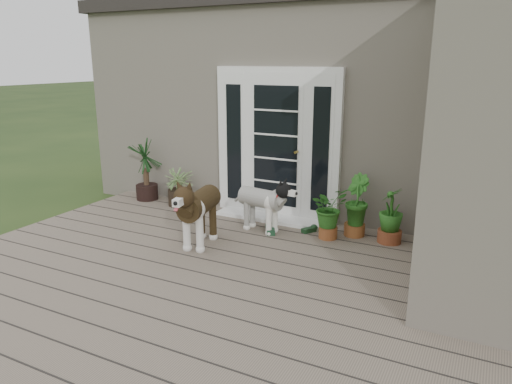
% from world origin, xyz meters
% --- Properties ---
extents(deck, '(6.20, 4.60, 0.12)m').
position_xyz_m(deck, '(0.00, 0.40, 0.06)').
color(deck, '#6B5B4C').
rests_on(deck, ground).
extents(house_main, '(7.40, 4.00, 3.10)m').
position_xyz_m(house_main, '(0.00, 4.65, 1.55)').
color(house_main, '#665E54').
rests_on(house_main, ground).
extents(roof_main, '(7.60, 4.20, 0.20)m').
position_xyz_m(roof_main, '(0.00, 4.65, 3.20)').
color(roof_main, '#2D2826').
rests_on(roof_main, house_main).
extents(door_unit, '(1.90, 0.14, 2.15)m').
position_xyz_m(door_unit, '(-0.20, 2.60, 1.19)').
color(door_unit, white).
rests_on(door_unit, deck).
extents(door_step, '(1.60, 0.40, 0.05)m').
position_xyz_m(door_step, '(-0.20, 2.40, 0.14)').
color(door_step, white).
rests_on(door_step, deck).
extents(brindle_dog, '(0.57, 1.01, 0.80)m').
position_xyz_m(brindle_dog, '(-0.54, 1.09, 0.52)').
color(brindle_dog, '#3D2C16').
rests_on(brindle_dog, deck).
extents(white_dog, '(0.85, 0.47, 0.67)m').
position_xyz_m(white_dog, '(-0.10, 1.89, 0.46)').
color(white_dog, silver).
rests_on(white_dog, deck).
extents(spider_plant, '(0.82, 0.82, 0.69)m').
position_xyz_m(spider_plant, '(-1.77, 2.37, 0.46)').
color(spider_plant, '#9AAB69').
rests_on(spider_plant, deck).
extents(yucca, '(0.75, 0.75, 0.98)m').
position_xyz_m(yucca, '(-2.46, 2.40, 0.61)').
color(yucca, black).
rests_on(yucca, deck).
extents(herb_a, '(0.66, 0.66, 0.61)m').
position_xyz_m(herb_a, '(0.80, 2.04, 0.42)').
color(herb_a, '#154C19').
rests_on(herb_a, deck).
extents(herb_b, '(0.55, 0.55, 0.60)m').
position_xyz_m(herb_b, '(1.08, 2.30, 0.42)').
color(herb_b, '#18551D').
rests_on(herb_b, deck).
extents(herb_c, '(0.41, 0.41, 0.57)m').
position_xyz_m(herb_c, '(1.54, 2.26, 0.41)').
color(herb_c, '#1D5819').
rests_on(herb_c, deck).
extents(sapling, '(0.55, 0.55, 1.84)m').
position_xyz_m(sapling, '(2.24, 1.80, 1.04)').
color(sapling, '#2B651C').
rests_on(sapling, deck).
extents(clog_left, '(0.29, 0.36, 0.10)m').
position_xyz_m(clog_left, '(0.04, 1.89, 0.17)').
color(clog_left, '#173A23').
rests_on(clog_left, deck).
extents(clog_right, '(0.23, 0.28, 0.08)m').
position_xyz_m(clog_right, '(0.51, 2.15, 0.16)').
color(clog_right, '#143318').
rests_on(clog_right, deck).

